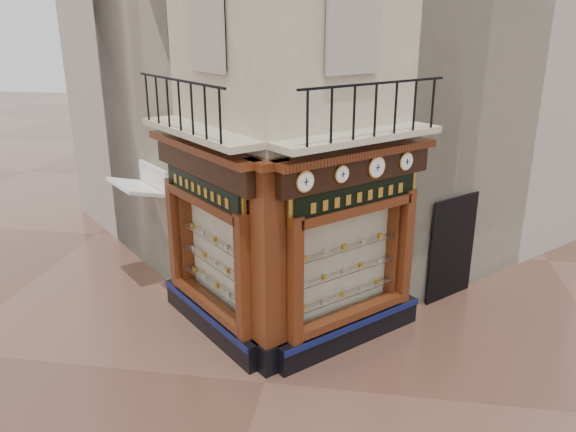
% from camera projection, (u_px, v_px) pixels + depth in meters
% --- Properties ---
extents(ground, '(80.00, 80.00, 0.00)m').
position_uv_depth(ground, '(264.00, 383.00, 10.04)').
color(ground, brown).
rests_on(ground, ground).
extents(main_building, '(11.31, 11.31, 12.00)m').
position_uv_depth(main_building, '(310.00, 27.00, 13.82)').
color(main_building, beige).
rests_on(main_building, ground).
extents(neighbour_left, '(11.31, 11.31, 11.00)m').
position_uv_depth(neighbour_left, '(237.00, 44.00, 16.66)').
color(neighbour_left, '#AFA398').
rests_on(neighbour_left, ground).
extents(neighbour_right, '(11.31, 11.31, 11.00)m').
position_uv_depth(neighbour_right, '(406.00, 45.00, 15.93)').
color(neighbour_right, '#AFA398').
rests_on(neighbour_right, ground).
extents(shopfront_left, '(2.86, 2.86, 3.98)m').
position_uv_depth(shopfront_left, '(209.00, 243.00, 11.07)').
color(shopfront_left, black).
rests_on(shopfront_left, ground).
extents(shopfront_right, '(2.86, 2.86, 3.98)m').
position_uv_depth(shopfront_right, '(352.00, 252.00, 10.65)').
color(shopfront_right, black).
rests_on(shopfront_right, ground).
extents(corner_pilaster, '(0.85, 0.85, 3.98)m').
position_uv_depth(corner_pilaster, '(268.00, 272.00, 9.87)').
color(corner_pilaster, black).
rests_on(corner_pilaster, ground).
extents(balcony, '(5.94, 2.97, 1.03)m').
position_uv_depth(balcony, '(277.00, 134.00, 10.05)').
color(balcony, beige).
rests_on(balcony, ground).
extents(clock_a, '(0.30, 0.30, 0.37)m').
position_uv_depth(clock_a, '(305.00, 181.00, 9.25)').
color(clock_a, gold).
rests_on(clock_a, ground).
extents(clock_b, '(0.26, 0.26, 0.32)m').
position_uv_depth(clock_b, '(342.00, 174.00, 9.70)').
color(clock_b, gold).
rests_on(clock_b, ground).
extents(clock_c, '(0.32, 0.32, 0.41)m').
position_uv_depth(clock_c, '(377.00, 167.00, 10.16)').
color(clock_c, gold).
rests_on(clock_c, ground).
extents(clock_d, '(0.28, 0.28, 0.35)m').
position_uv_depth(clock_d, '(406.00, 161.00, 10.59)').
color(clock_d, gold).
rests_on(clock_d, ground).
extents(awning, '(1.72, 1.72, 0.31)m').
position_uv_depth(awning, '(145.00, 283.00, 13.86)').
color(awning, white).
rests_on(awning, ground).
extents(signboard_left, '(2.17, 2.17, 0.58)m').
position_uv_depth(signboard_left, '(202.00, 189.00, 10.66)').
color(signboard_left, gold).
rests_on(signboard_left, ground).
extents(signboard_right, '(2.23, 2.23, 0.60)m').
position_uv_depth(signboard_right, '(357.00, 196.00, 10.22)').
color(signboard_right, gold).
rests_on(signboard_right, ground).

